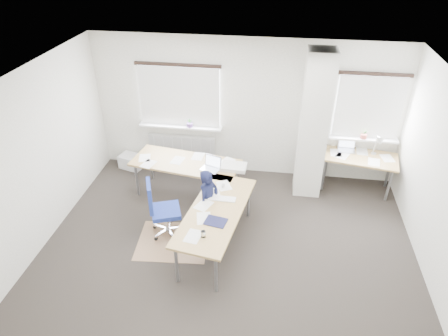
# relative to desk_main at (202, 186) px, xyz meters

# --- Properties ---
(ground) EXTENTS (6.00, 6.00, 0.00)m
(ground) POSITION_rel_desk_main_xyz_m (0.54, -0.78, -0.69)
(ground) COLOR #292521
(ground) RESTS_ON ground
(room_shell) EXTENTS (6.04, 5.04, 2.82)m
(room_shell) POSITION_rel_desk_main_xyz_m (0.72, -0.33, 1.05)
(room_shell) COLOR beige
(room_shell) RESTS_ON ground
(floor_mat) EXTENTS (1.23, 1.07, 0.01)m
(floor_mat) POSITION_rel_desk_main_xyz_m (-0.38, -0.69, -0.69)
(floor_mat) COLOR #9A7554
(floor_mat) RESTS_ON ground
(white_crate) EXTENTS (0.55, 0.45, 0.28)m
(white_crate) POSITION_rel_desk_main_xyz_m (-1.85, 1.47, -0.55)
(white_crate) COLOR white
(white_crate) RESTS_ON ground
(desk_main) EXTENTS (2.40, 2.95, 0.96)m
(desk_main) POSITION_rel_desk_main_xyz_m (0.00, 0.00, 0.00)
(desk_main) COLOR #9E8044
(desk_main) RESTS_ON ground
(desk_side) EXTENTS (1.50, 0.93, 1.22)m
(desk_side) POSITION_rel_desk_main_xyz_m (2.79, 1.37, -0.01)
(desk_side) COLOR #9E8044
(desk_side) RESTS_ON ground
(task_chair) EXTENTS (0.61, 0.59, 1.05)m
(task_chair) POSITION_rel_desk_main_xyz_m (-0.56, -0.50, -0.40)
(task_chair) COLOR navy
(task_chair) RESTS_ON ground
(person) EXTENTS (0.45, 0.52, 1.20)m
(person) POSITION_rel_desk_main_xyz_m (0.17, -0.33, -0.09)
(person) COLOR black
(person) RESTS_ON ground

